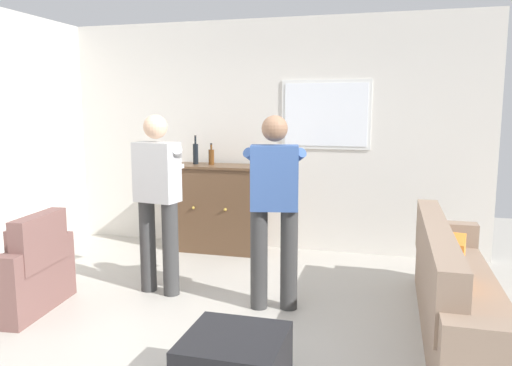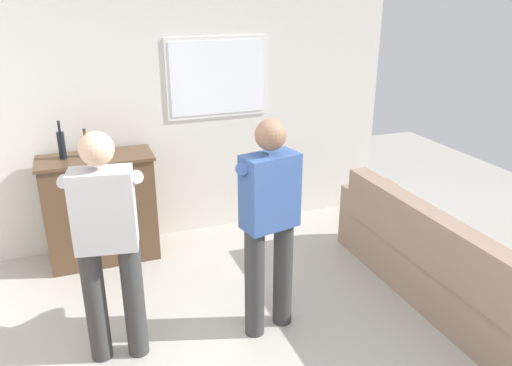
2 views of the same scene
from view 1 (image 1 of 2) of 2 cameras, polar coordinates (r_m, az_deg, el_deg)
ground at (r=4.04m, az=-7.83°, el=-16.99°), size 10.40×10.40×0.00m
wall_back_with_window at (r=6.19m, az=1.72°, el=5.47°), size 5.20×0.15×2.80m
couch at (r=4.14m, az=21.88°, el=-11.98°), size 0.57×2.57×0.87m
armchair at (r=4.85m, az=-25.52°, el=-9.69°), size 0.73×0.94×0.85m
sideboard_cabinet at (r=6.13m, az=-4.61°, el=-2.84°), size 1.04×0.49×1.06m
bottle_wine_green at (r=6.16m, az=-6.92°, el=3.40°), size 0.07×0.07×0.35m
bottle_liquor_amber at (r=6.08m, az=-5.13°, el=3.04°), size 0.07×0.07×0.26m
person_standing_left at (r=4.72m, az=-11.11°, el=-1.37°), size 0.55×0.51×1.68m
person_standing_right at (r=4.26m, az=2.10°, el=-2.28°), size 0.55×0.51×1.68m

